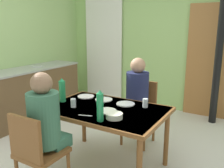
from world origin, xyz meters
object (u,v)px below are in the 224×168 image
(dining_table, at_px, (105,114))
(serving_bowl_center, at_px, (114,116))
(water_bottle_green_near, at_px, (100,106))
(kitchen_counter, at_px, (24,95))
(chair_far_diner, at_px, (141,108))
(chair_near_diner, at_px, (36,151))
(person_near_diner, at_px, (45,118))
(water_bottle_green_far, at_px, (62,91))
(person_far_diner, at_px, (137,91))

(dining_table, bearing_deg, serving_bowl_center, -41.41)
(dining_table, bearing_deg, water_bottle_green_near, -65.08)
(kitchen_counter, xyz_separation_m, chair_far_diner, (2.09, 0.26, 0.05))
(chair_far_diner, bearing_deg, dining_table, 84.52)
(chair_near_diner, relative_size, person_near_diner, 1.13)
(water_bottle_green_near, xyz_separation_m, water_bottle_green_far, (-0.74, 0.29, -0.01))
(chair_near_diner, distance_m, water_bottle_green_near, 0.72)
(dining_table, height_order, chair_far_diner, chair_far_diner)
(water_bottle_green_far, height_order, serving_bowl_center, water_bottle_green_far)
(serving_bowl_center, bearing_deg, water_bottle_green_far, 168.83)
(person_far_diner, relative_size, water_bottle_green_near, 2.45)
(kitchen_counter, xyz_separation_m, serving_bowl_center, (2.26, -0.76, 0.30))
(kitchen_counter, distance_m, person_near_diner, 2.17)
(dining_table, height_order, water_bottle_green_near, water_bottle_green_near)
(chair_near_diner, height_order, person_near_diner, person_near_diner)
(person_far_diner, relative_size, serving_bowl_center, 4.53)
(chair_near_diner, distance_m, person_far_diner, 1.53)
(kitchen_counter, relative_size, serving_bowl_center, 13.37)
(water_bottle_green_near, height_order, serving_bowl_center, water_bottle_green_near)
(person_near_diner, relative_size, serving_bowl_center, 4.53)
(kitchen_counter, bearing_deg, person_near_diner, -34.42)
(person_near_diner, height_order, person_far_diner, same)
(person_far_diner, xyz_separation_m, water_bottle_green_near, (0.08, -1.01, 0.09))
(water_bottle_green_far, bearing_deg, kitchen_counter, 157.49)
(water_bottle_green_near, bearing_deg, water_bottle_green_far, 158.60)
(dining_table, height_order, person_far_diner, person_far_diner)
(water_bottle_green_near, bearing_deg, kitchen_counter, 157.87)
(chair_near_diner, xyz_separation_m, water_bottle_green_near, (0.41, 0.46, 0.37))
(kitchen_counter, height_order, water_bottle_green_far, water_bottle_green_far)
(chair_near_diner, bearing_deg, water_bottle_green_near, 48.65)
(chair_far_diner, xyz_separation_m, water_bottle_green_far, (-0.66, -0.85, 0.36))
(person_near_diner, bearing_deg, dining_table, 69.57)
(water_bottle_green_near, bearing_deg, chair_far_diner, 94.06)
(person_near_diner, xyz_separation_m, serving_bowl_center, (0.49, 0.45, -0.03))
(person_far_diner, xyz_separation_m, serving_bowl_center, (0.17, -0.88, -0.03))
(dining_table, height_order, chair_near_diner, chair_near_diner)
(serving_bowl_center, bearing_deg, chair_far_diner, 99.21)
(chair_near_diner, bearing_deg, person_far_diner, 77.51)
(kitchen_counter, distance_m, serving_bowl_center, 2.40)
(water_bottle_green_far, bearing_deg, chair_near_diner, -66.09)
(kitchen_counter, height_order, water_bottle_green_near, water_bottle_green_near)
(chair_far_diner, distance_m, serving_bowl_center, 1.06)
(chair_far_diner, bearing_deg, kitchen_counter, 7.10)
(kitchen_counter, distance_m, chair_near_diner, 2.22)
(serving_bowl_center, bearing_deg, water_bottle_green_near, -123.27)
(chair_far_diner, distance_m, water_bottle_green_far, 1.14)
(dining_table, xyz_separation_m, water_bottle_green_near, (0.16, -0.34, 0.22))
(kitchen_counter, relative_size, dining_table, 1.69)
(chair_far_diner, xyz_separation_m, serving_bowl_center, (0.17, -1.02, 0.25))
(chair_far_diner, bearing_deg, person_far_diner, 90.00)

